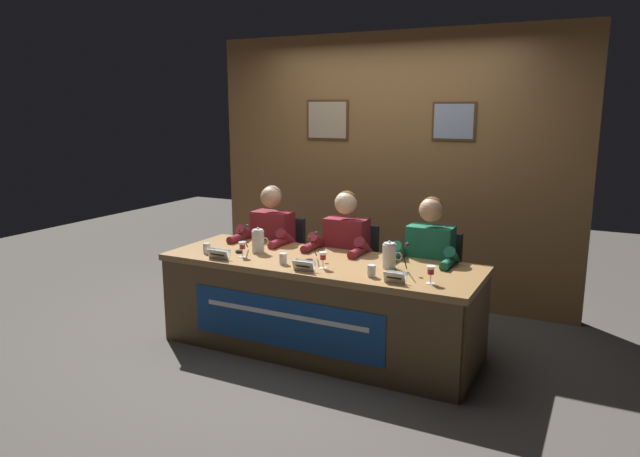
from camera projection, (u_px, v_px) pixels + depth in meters
name	position (u px, v px, depth m)	size (l,w,h in m)	color
ground_plane	(320.00, 347.00, 4.70)	(12.00, 12.00, 0.00)	#4C4742
wall_back_panelled	(389.00, 169.00, 5.74)	(3.70, 0.14, 2.60)	brown
conference_table	(314.00, 293.00, 4.51)	(2.50, 0.87, 0.73)	olive
chair_left	(280.00, 267.00, 5.48)	(0.44, 0.45, 0.88)	black
panelist_left	(268.00, 243.00, 5.25)	(0.51, 0.48, 1.21)	black
nameplate_left	(219.00, 254.00, 4.56)	(0.19, 0.06, 0.08)	white
juice_glass_left	(242.00, 246.00, 4.62)	(0.06, 0.06, 0.12)	white
water_cup_left	(207.00, 249.00, 4.74)	(0.06, 0.06, 0.08)	silver
microphone_left	(242.00, 243.00, 4.79)	(0.06, 0.17, 0.22)	black
chair_center	(352.00, 277.00, 5.15)	(0.44, 0.45, 0.88)	black
panelist_center	(342.00, 252.00, 4.92)	(0.51, 0.48, 1.21)	black
nameplate_center	(304.00, 266.00, 4.23)	(0.17, 0.06, 0.08)	white
juice_glass_center	(323.00, 257.00, 4.30)	(0.06, 0.06, 0.12)	white
water_cup_center	(283.00, 259.00, 4.42)	(0.06, 0.06, 0.08)	silver
microphone_center	(312.00, 251.00, 4.51)	(0.06, 0.17, 0.22)	black
chair_right	(433.00, 289.00, 4.83)	(0.44, 0.45, 0.88)	black
panelist_right	(427.00, 262.00, 4.60)	(0.51, 0.48, 1.21)	black
nameplate_right	(395.00, 277.00, 3.95)	(0.15, 0.06, 0.08)	white
juice_glass_right	(431.00, 271.00, 3.92)	(0.06, 0.06, 0.12)	white
water_cup_right	(371.00, 272.00, 4.09)	(0.06, 0.06, 0.08)	silver
microphone_right	(403.00, 264.00, 4.14)	(0.06, 0.17, 0.22)	black
water_pitcher_left_side	(258.00, 241.00, 4.77)	(0.15, 0.10, 0.21)	silver
water_pitcher_right_side	(389.00, 256.00, 4.30)	(0.15, 0.10, 0.21)	silver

